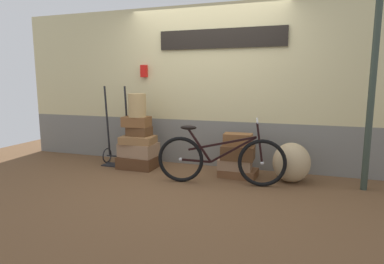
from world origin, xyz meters
name	(u,v)px	position (x,y,z in m)	size (l,w,h in m)	color
ground	(190,180)	(0.00, 0.00, -0.03)	(8.77, 5.20, 0.06)	brown
station_building	(208,87)	(0.01, 0.85, 1.28)	(6.77, 0.74, 2.54)	slate
suitcase_0	(138,162)	(-0.97, 0.26, 0.09)	(0.58, 0.45, 0.19)	#4C2D19
suitcase_1	(139,150)	(-0.96, 0.27, 0.29)	(0.56, 0.39, 0.21)	#937051
suitcase_2	(138,140)	(-0.96, 0.25, 0.46)	(0.52, 0.37, 0.12)	olive
suitcase_3	(139,131)	(-0.96, 0.30, 0.59)	(0.35, 0.26, 0.14)	brown
suitcase_4	(137,122)	(-1.00, 0.29, 0.74)	(0.40, 0.30, 0.16)	brown
suitcase_5	(238,173)	(0.63, 0.29, 0.06)	(0.53, 0.36, 0.11)	brown
suitcase_6	(235,164)	(0.59, 0.27, 0.19)	(0.47, 0.30, 0.15)	#937051
suitcase_7	(238,153)	(0.63, 0.25, 0.36)	(0.46, 0.29, 0.20)	brown
suitcase_8	(238,139)	(0.62, 0.29, 0.55)	(0.40, 0.24, 0.17)	brown
wicker_basket	(137,105)	(-0.97, 0.27, 1.00)	(0.28, 0.28, 0.36)	tan
luggage_trolley	(117,146)	(-1.40, 0.34, 0.31)	(0.45, 0.35, 1.29)	black
burlap_sack	(291,163)	(1.36, 0.28, 0.27)	(0.50, 0.43, 0.55)	tan
bicycle	(220,159)	(0.46, -0.13, 0.34)	(1.71, 0.46, 0.88)	black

